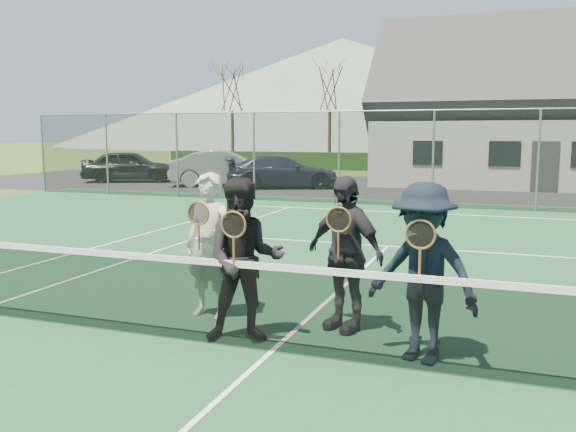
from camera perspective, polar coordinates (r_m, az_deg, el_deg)
name	(u,v)px	position (r m, az deg, el deg)	size (l,w,h in m)	color
ground	(451,190)	(25.89, 15.02, 2.38)	(220.00, 220.00, 0.00)	#334E1B
court_surface	(272,353)	(6.53, -1.52, -12.68)	(30.00, 30.00, 0.02)	#1C4C2B
tarmac_carpark	(356,187)	(26.54, 6.39, 2.73)	(40.00, 12.00, 0.01)	black
hedge_row	(471,163)	(37.80, 16.71, 4.76)	(40.00, 1.20, 1.10)	black
hill_west	(342,93)	(104.53, 5.05, 11.37)	(110.00, 110.00, 18.00)	slate
car_a	(130,166)	(30.00, -14.54, 4.54)	(1.79, 4.44, 1.51)	black
car_b	(225,168)	(26.84, -5.95, 4.47)	(1.66, 4.77, 1.57)	#9B9DA3
car_c	(283,172)	(25.72, -0.49, 4.16)	(1.94, 4.76, 1.38)	#1B1A34
court_markings	(272,352)	(6.53, -1.52, -12.56)	(11.03, 23.83, 0.01)	white
tennis_net	(272,304)	(6.37, -1.54, -8.22)	(11.68, 0.08, 1.10)	slate
perimeter_fence	(433,159)	(19.34, 13.43, 5.25)	(30.07, 0.07, 3.02)	slate
clubhouse	(556,95)	(29.79, 23.82, 10.35)	(15.60, 8.20, 7.70)	silver
tree_a	(232,82)	(42.93, -5.27, 12.37)	(3.20, 3.20, 7.77)	#372514
tree_b	(330,79)	(40.45, 3.96, 12.67)	(3.20, 3.20, 7.77)	#341F13
tree_c	(511,73)	(38.85, 20.12, 12.43)	(3.20, 3.20, 7.77)	#3B2915
player_a	(210,245)	(7.58, -7.35, -2.72)	(0.70, 0.54, 1.80)	beige
player_b	(245,260)	(6.67, -4.09, -4.13)	(1.08, 0.98, 1.80)	black
player_c	(344,253)	(7.05, 5.31, -3.49)	(1.14, 0.84, 1.80)	#252429
player_d	(423,273)	(6.19, 12.53, -5.23)	(1.31, 0.99, 1.80)	black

